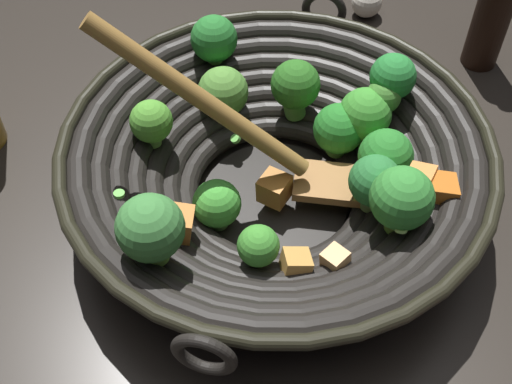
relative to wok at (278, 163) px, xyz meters
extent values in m
plane|color=#28231E|center=(0.00, 0.00, -0.06)|extent=(4.00, 4.00, 0.00)
cylinder|color=black|center=(0.00, 0.00, -0.06)|extent=(0.16, 0.16, 0.01)
torus|color=black|center=(0.00, 0.00, -0.04)|extent=(0.22, 0.22, 0.03)
torus|color=black|center=(0.00, 0.00, -0.03)|extent=(0.25, 0.25, 0.03)
torus|color=black|center=(0.00, 0.00, -0.02)|extent=(0.28, 0.28, 0.03)
torus|color=black|center=(0.00, 0.00, -0.01)|extent=(0.31, 0.31, 0.03)
torus|color=black|center=(0.00, 0.00, 0.00)|extent=(0.35, 0.35, 0.03)
torus|color=black|center=(0.00, 0.00, 0.01)|extent=(0.38, 0.38, 0.03)
torus|color=black|center=(0.00, 0.00, 0.02)|extent=(0.41, 0.41, 0.03)
torus|color=black|center=(0.00, 0.00, 0.03)|extent=(0.43, 0.43, 0.01)
torus|color=black|center=(0.04, 0.22, 0.03)|extent=(0.05, 0.02, 0.05)
torus|color=black|center=(-0.04, -0.23, 0.03)|extent=(0.05, 0.02, 0.05)
cylinder|color=#60A445|center=(0.11, 0.01, -0.02)|extent=(0.03, 0.03, 0.02)
sphere|color=#297C2A|center=(0.11, 0.01, 0.01)|extent=(0.06, 0.06, 0.06)
cylinder|color=#7AA346|center=(-0.07, 0.09, -0.02)|extent=(0.03, 0.03, 0.02)
sphere|color=#56933A|center=(-0.07, 0.09, 0.00)|extent=(0.06, 0.06, 0.06)
cylinder|color=#7BB442|center=(-0.10, -0.13, 0.02)|extent=(0.03, 0.03, 0.02)
sphere|color=#3F863E|center=(-0.10, -0.13, 0.05)|extent=(0.06, 0.06, 0.06)
cylinder|color=#71A653|center=(-0.13, 0.02, -0.01)|extent=(0.02, 0.02, 0.02)
sphere|color=#56A736|center=(-0.13, 0.02, 0.02)|extent=(0.04, 0.04, 0.04)
cylinder|color=#79B645|center=(0.09, 0.07, -0.02)|extent=(0.03, 0.03, 0.02)
sphere|color=green|center=(0.09, 0.07, 0.01)|extent=(0.06, 0.06, 0.06)
cylinder|color=#5B8E4E|center=(-0.06, -0.04, -0.05)|extent=(0.03, 0.03, 0.01)
sphere|color=green|center=(-0.06, -0.04, -0.02)|extent=(0.05, 0.05, 0.05)
cylinder|color=#81B249|center=(0.11, 0.10, 0.01)|extent=(0.03, 0.03, 0.02)
sphere|color=#278336|center=(0.11, 0.10, 0.04)|extent=(0.05, 0.05, 0.05)
cylinder|color=#5A9841|center=(0.01, 0.10, -0.02)|extent=(0.04, 0.04, 0.03)
sphere|color=#2C6D21|center=(0.01, 0.10, 0.02)|extent=(0.05, 0.05, 0.05)
cylinder|color=#6D8D4B|center=(0.09, -0.02, -0.02)|extent=(0.02, 0.03, 0.02)
sphere|color=#2B7838|center=(0.09, -0.02, 0.01)|extent=(0.05, 0.05, 0.05)
cylinder|color=#5DA43C|center=(-0.01, -0.11, -0.02)|extent=(0.02, 0.02, 0.02)
sphere|color=green|center=(-0.01, -0.11, 0.00)|extent=(0.04, 0.04, 0.04)
cylinder|color=#5E9443|center=(0.10, 0.08, 0.01)|extent=(0.02, 0.02, 0.02)
sphere|color=#438230|center=(0.10, 0.08, 0.03)|extent=(0.04, 0.04, 0.04)
cylinder|color=#66AA3F|center=(0.06, 0.05, -0.03)|extent=(0.03, 0.03, 0.02)
sphere|color=#267C28|center=(0.06, 0.05, 0.00)|extent=(0.05, 0.05, 0.05)
cylinder|color=#6A9B37|center=(0.12, -0.06, 0.00)|extent=(0.03, 0.03, 0.02)
sphere|color=#358C35|center=(0.12, -0.06, 0.03)|extent=(0.06, 0.06, 0.06)
cylinder|color=#5C943A|center=(-0.08, 0.14, 0.01)|extent=(0.02, 0.02, 0.01)
sphere|color=#27792E|center=(-0.08, 0.14, 0.04)|extent=(0.05, 0.05, 0.05)
cube|color=#E58C43|center=(0.14, -0.02, 0.02)|extent=(0.04, 0.04, 0.03)
cube|color=#C0762E|center=(0.00, -0.01, -0.02)|extent=(0.04, 0.04, 0.03)
cube|color=#E5AB6B|center=(0.06, -0.10, -0.01)|extent=(0.03, 0.03, 0.02)
cube|color=orange|center=(-0.09, -0.09, 0.00)|extent=(0.03, 0.03, 0.03)
cube|color=gold|center=(0.03, -0.11, -0.01)|extent=(0.03, 0.03, 0.03)
cube|color=orange|center=(0.16, -0.03, 0.01)|extent=(0.03, 0.03, 0.03)
cylinder|color=#6BC651|center=(-0.05, 0.05, -0.03)|extent=(0.01, 0.01, 0.01)
cylinder|color=#6BC651|center=(-0.14, -0.08, 0.04)|extent=(0.01, 0.01, 0.00)
cylinder|color=#99D166|center=(0.00, 0.03, -0.02)|extent=(0.01, 0.01, 0.00)
cylinder|color=#99D166|center=(0.12, -0.08, 0.02)|extent=(0.01, 0.01, 0.01)
cylinder|color=#6BC651|center=(-0.05, 0.10, 0.01)|extent=(0.02, 0.02, 0.01)
cube|color=#9E6B38|center=(0.05, 0.00, -0.02)|extent=(0.07, 0.05, 0.01)
cylinder|color=#A27538|center=(-0.07, 0.00, 0.08)|extent=(0.20, 0.02, 0.17)
cylinder|color=black|center=(0.24, 0.26, 0.01)|extent=(0.04, 0.04, 0.14)
sphere|color=silver|center=(0.09, 0.34, -0.04)|extent=(0.04, 0.04, 0.04)
camera|label=1|loc=(0.02, -0.45, 0.50)|focal=46.59mm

